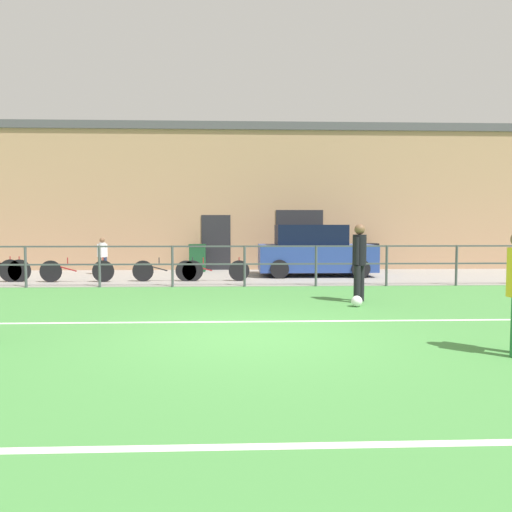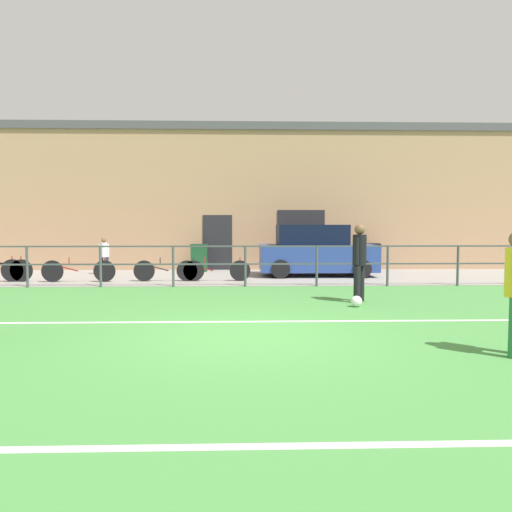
{
  "view_description": "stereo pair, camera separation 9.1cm",
  "coord_description": "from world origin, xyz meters",
  "px_view_note": "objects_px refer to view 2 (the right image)",
  "views": [
    {
      "loc": [
        -0.19,
        -7.44,
        1.7
      ],
      "look_at": [
        0.23,
        3.65,
        1.01
      ],
      "focal_mm": 34.01,
      "sensor_mm": 36.0,
      "label": 1
    },
    {
      "loc": [
        -0.1,
        -7.44,
        1.7
      ],
      "look_at": [
        0.23,
        3.65,
        1.01
      ],
      "focal_mm": 34.01,
      "sensor_mm": 36.0,
      "label": 2
    }
  ],
  "objects_px": {
    "spectator_child": "(104,254)",
    "trash_bin_0": "(199,258)",
    "soccer_ball_match": "(357,301)",
    "bicycle_parked_0": "(213,270)",
    "bicycle_parked_2": "(78,271)",
    "bicycle_parked_3": "(169,270)",
    "player_goalkeeper": "(359,258)",
    "parked_car_red": "(316,252)",
    "trash_bin_1": "(372,257)"
  },
  "relations": [
    {
      "from": "bicycle_parked_2",
      "to": "bicycle_parked_3",
      "type": "xyz_separation_m",
      "value": [
        2.67,
        0.11,
        -0.01
      ]
    },
    {
      "from": "soccer_ball_match",
      "to": "parked_car_red",
      "type": "height_order",
      "value": "parked_car_red"
    },
    {
      "from": "spectator_child",
      "to": "trash_bin_0",
      "type": "height_order",
      "value": "spectator_child"
    },
    {
      "from": "soccer_ball_match",
      "to": "trash_bin_0",
      "type": "xyz_separation_m",
      "value": [
        -3.97,
        7.79,
        0.41
      ]
    },
    {
      "from": "player_goalkeeper",
      "to": "bicycle_parked_0",
      "type": "distance_m",
      "value": 5.34
    },
    {
      "from": "player_goalkeeper",
      "to": "bicycle_parked_0",
      "type": "height_order",
      "value": "player_goalkeeper"
    },
    {
      "from": "parked_car_red",
      "to": "trash_bin_1",
      "type": "height_order",
      "value": "parked_car_red"
    },
    {
      "from": "spectator_child",
      "to": "bicycle_parked_2",
      "type": "bearing_deg",
      "value": 83.18
    },
    {
      "from": "parked_car_red",
      "to": "spectator_child",
      "type": "bearing_deg",
      "value": 175.93
    },
    {
      "from": "player_goalkeeper",
      "to": "trash_bin_1",
      "type": "bearing_deg",
      "value": -164.07
    },
    {
      "from": "soccer_ball_match",
      "to": "spectator_child",
      "type": "height_order",
      "value": "spectator_child"
    },
    {
      "from": "player_goalkeeper",
      "to": "soccer_ball_match",
      "type": "relative_size",
      "value": 7.42
    },
    {
      "from": "spectator_child",
      "to": "bicycle_parked_3",
      "type": "bearing_deg",
      "value": 137.9
    },
    {
      "from": "spectator_child",
      "to": "trash_bin_1",
      "type": "bearing_deg",
      "value": -175.62
    },
    {
      "from": "player_goalkeeper",
      "to": "spectator_child",
      "type": "bearing_deg",
      "value": -96.47
    },
    {
      "from": "player_goalkeeper",
      "to": "spectator_child",
      "type": "relative_size",
      "value": 1.36
    },
    {
      "from": "parked_car_red",
      "to": "bicycle_parked_2",
      "type": "bearing_deg",
      "value": -167.28
    },
    {
      "from": "spectator_child",
      "to": "trash_bin_0",
      "type": "relative_size",
      "value": 1.27
    },
    {
      "from": "player_goalkeeper",
      "to": "bicycle_parked_2",
      "type": "bearing_deg",
      "value": -84.32
    },
    {
      "from": "bicycle_parked_2",
      "to": "trash_bin_1",
      "type": "bearing_deg",
      "value": 19.06
    },
    {
      "from": "parked_car_red",
      "to": "bicycle_parked_2",
      "type": "height_order",
      "value": "parked_car_red"
    },
    {
      "from": "bicycle_parked_2",
      "to": "trash_bin_0",
      "type": "xyz_separation_m",
      "value": [
        3.31,
        3.25,
        0.17
      ]
    },
    {
      "from": "parked_car_red",
      "to": "trash_bin_0",
      "type": "xyz_separation_m",
      "value": [
        -4.06,
        1.59,
        -0.3
      ]
    },
    {
      "from": "spectator_child",
      "to": "parked_car_red",
      "type": "distance_m",
      "value": 7.23
    },
    {
      "from": "bicycle_parked_0",
      "to": "bicycle_parked_2",
      "type": "bearing_deg",
      "value": -178.44
    },
    {
      "from": "parked_car_red",
      "to": "bicycle_parked_2",
      "type": "relative_size",
      "value": 1.75
    },
    {
      "from": "bicycle_parked_3",
      "to": "trash_bin_1",
      "type": "bearing_deg",
      "value": 24.74
    },
    {
      "from": "parked_car_red",
      "to": "bicycle_parked_0",
      "type": "height_order",
      "value": "parked_car_red"
    },
    {
      "from": "spectator_child",
      "to": "bicycle_parked_3",
      "type": "height_order",
      "value": "spectator_child"
    },
    {
      "from": "bicycle_parked_2",
      "to": "trash_bin_1",
      "type": "distance_m",
      "value": 10.3
    },
    {
      "from": "parked_car_red",
      "to": "trash_bin_1",
      "type": "xyz_separation_m",
      "value": [
        2.37,
        1.7,
        -0.29
      ]
    },
    {
      "from": "soccer_ball_match",
      "to": "bicycle_parked_0",
      "type": "relative_size",
      "value": 0.1
    },
    {
      "from": "parked_car_red",
      "to": "trash_bin_1",
      "type": "bearing_deg",
      "value": 35.67
    },
    {
      "from": "spectator_child",
      "to": "bicycle_parked_3",
      "type": "relative_size",
      "value": 0.6
    },
    {
      "from": "bicycle_parked_3",
      "to": "trash_bin_1",
      "type": "relative_size",
      "value": 2.08
    },
    {
      "from": "spectator_child",
      "to": "parked_car_red",
      "type": "height_order",
      "value": "parked_car_red"
    },
    {
      "from": "bicycle_parked_0",
      "to": "bicycle_parked_3",
      "type": "relative_size",
      "value": 1.05
    },
    {
      "from": "soccer_ball_match",
      "to": "spectator_child",
      "type": "distance_m",
      "value": 9.81
    },
    {
      "from": "bicycle_parked_2",
      "to": "trash_bin_0",
      "type": "relative_size",
      "value": 2.19
    },
    {
      "from": "soccer_ball_match",
      "to": "trash_bin_0",
      "type": "height_order",
      "value": "trash_bin_0"
    },
    {
      "from": "bicycle_parked_0",
      "to": "trash_bin_0",
      "type": "distance_m",
      "value": 3.23
    },
    {
      "from": "parked_car_red",
      "to": "bicycle_parked_3",
      "type": "xyz_separation_m",
      "value": [
        -4.69,
        -1.55,
        -0.47
      ]
    },
    {
      "from": "player_goalkeeper",
      "to": "parked_car_red",
      "type": "xyz_separation_m",
      "value": [
        -0.12,
        5.56,
        -0.16
      ]
    },
    {
      "from": "soccer_ball_match",
      "to": "parked_car_red",
      "type": "bearing_deg",
      "value": 89.24
    },
    {
      "from": "spectator_child",
      "to": "trash_bin_1",
      "type": "distance_m",
      "value": 9.66
    },
    {
      "from": "soccer_ball_match",
      "to": "trash_bin_1",
      "type": "xyz_separation_m",
      "value": [
        2.45,
        7.9,
        0.42
      ]
    },
    {
      "from": "player_goalkeeper",
      "to": "trash_bin_0",
      "type": "height_order",
      "value": "player_goalkeeper"
    },
    {
      "from": "bicycle_parked_2",
      "to": "trash_bin_1",
      "type": "xyz_separation_m",
      "value": [
        9.74,
        3.36,
        0.18
      ]
    },
    {
      "from": "bicycle_parked_3",
      "to": "trash_bin_0",
      "type": "bearing_deg",
      "value": 78.55
    },
    {
      "from": "parked_car_red",
      "to": "bicycle_parked_0",
      "type": "relative_size",
      "value": 1.72
    }
  ]
}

